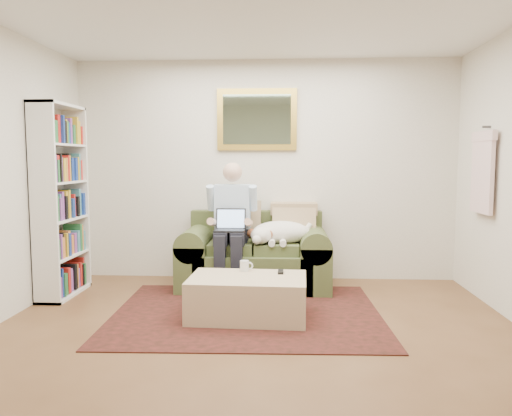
# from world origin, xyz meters

# --- Properties ---
(room_shell) EXTENTS (4.51, 5.00, 2.61)m
(room_shell) POSITION_xyz_m (0.00, 0.35, 1.30)
(room_shell) COLOR brown
(room_shell) RESTS_ON ground
(rug) EXTENTS (2.52, 2.04, 0.01)m
(rug) POSITION_xyz_m (-0.11, 1.06, 0.01)
(rug) COLOR black
(rug) RESTS_ON room_shell
(sofa) EXTENTS (1.66, 0.84, 1.00)m
(sofa) POSITION_xyz_m (-0.10, 2.05, 0.29)
(sofa) COLOR #424625
(sofa) RESTS_ON room_shell
(seated_man) EXTENTS (0.55, 0.78, 1.40)m
(seated_man) POSITION_xyz_m (-0.35, 1.89, 0.70)
(seated_man) COLOR #8CB2D8
(seated_man) RESTS_ON sofa
(laptop) EXTENTS (0.32, 0.26, 0.23)m
(laptop) POSITION_xyz_m (-0.35, 1.83, 0.73)
(laptop) COLOR black
(laptop) RESTS_ON seated_man
(sleeping_dog) EXTENTS (0.68, 0.43, 0.25)m
(sleeping_dog) POSITION_xyz_m (0.20, 1.96, 0.64)
(sleeping_dog) COLOR white
(sleeping_dog) RESTS_ON sofa
(ottoman) EXTENTS (1.07, 0.70, 0.38)m
(ottoman) POSITION_xyz_m (-0.09, 0.93, 0.19)
(ottoman) COLOR #C9B186
(ottoman) RESTS_ON room_shell
(coffee_mug) EXTENTS (0.08, 0.08, 0.10)m
(coffee_mug) POSITION_xyz_m (-0.14, 1.16, 0.43)
(coffee_mug) COLOR white
(coffee_mug) RESTS_ON ottoman
(tv_remote) EXTENTS (0.05, 0.15, 0.02)m
(tv_remote) POSITION_xyz_m (0.20, 1.11, 0.39)
(tv_remote) COLOR black
(tv_remote) RESTS_ON ottoman
(bookshelf) EXTENTS (0.28, 0.80, 2.00)m
(bookshelf) POSITION_xyz_m (-2.10, 1.60, 1.00)
(bookshelf) COLOR white
(bookshelf) RESTS_ON room_shell
(wall_mirror) EXTENTS (0.94, 0.04, 0.72)m
(wall_mirror) POSITION_xyz_m (-0.10, 2.47, 1.90)
(wall_mirror) COLOR gold
(wall_mirror) RESTS_ON room_shell
(hanging_shirt) EXTENTS (0.06, 0.52, 0.90)m
(hanging_shirt) POSITION_xyz_m (2.19, 1.60, 1.35)
(hanging_shirt) COLOR #F4CACE
(hanging_shirt) RESTS_ON room_shell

